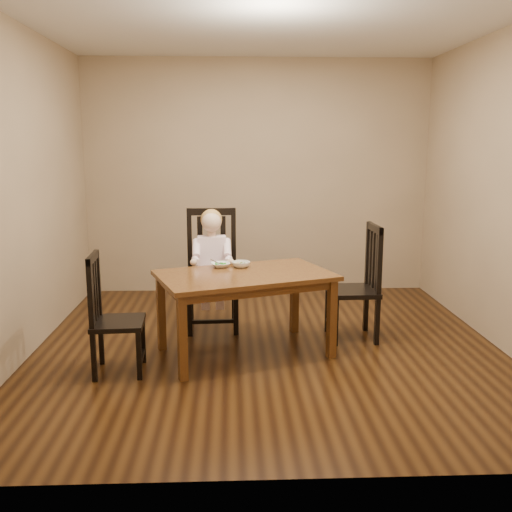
{
  "coord_description": "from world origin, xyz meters",
  "views": [
    {
      "loc": [
        -0.3,
        -4.71,
        1.74
      ],
      "look_at": [
        -0.09,
        0.25,
        0.76
      ],
      "focal_mm": 40.0,
      "sensor_mm": 36.0,
      "label": 1
    }
  ],
  "objects_px": {
    "bowl_peas": "(220,265)",
    "bowl_veg": "(241,264)",
    "dining_table": "(245,283)",
    "chair_left": "(112,316)",
    "toddler": "(212,257)",
    "chair_child": "(212,272)",
    "chair_right": "(358,285)"
  },
  "relations": [
    {
      "from": "bowl_veg",
      "to": "chair_child",
      "type": "bearing_deg",
      "value": 118.32
    },
    {
      "from": "chair_left",
      "to": "toddler",
      "type": "relative_size",
      "value": 1.56
    },
    {
      "from": "chair_left",
      "to": "bowl_peas",
      "type": "bearing_deg",
      "value": 122.19
    },
    {
      "from": "dining_table",
      "to": "bowl_veg",
      "type": "relative_size",
      "value": 9.92
    },
    {
      "from": "dining_table",
      "to": "bowl_veg",
      "type": "bearing_deg",
      "value": 96.74
    },
    {
      "from": "dining_table",
      "to": "chair_child",
      "type": "relative_size",
      "value": 1.4
    },
    {
      "from": "chair_right",
      "to": "bowl_peas",
      "type": "height_order",
      "value": "chair_right"
    },
    {
      "from": "chair_child",
      "to": "bowl_peas",
      "type": "distance_m",
      "value": 0.52
    },
    {
      "from": "chair_child",
      "to": "toddler",
      "type": "relative_size",
      "value": 1.9
    },
    {
      "from": "dining_table",
      "to": "bowl_peas",
      "type": "height_order",
      "value": "bowl_peas"
    },
    {
      "from": "chair_child",
      "to": "toddler",
      "type": "distance_m",
      "value": 0.16
    },
    {
      "from": "dining_table",
      "to": "chair_left",
      "type": "distance_m",
      "value": 1.1
    },
    {
      "from": "bowl_peas",
      "to": "chair_right",
      "type": "bearing_deg",
      "value": 5.38
    },
    {
      "from": "chair_child",
      "to": "chair_left",
      "type": "distance_m",
      "value": 1.31
    },
    {
      "from": "bowl_peas",
      "to": "bowl_veg",
      "type": "height_order",
      "value": "bowl_veg"
    },
    {
      "from": "dining_table",
      "to": "bowl_veg",
      "type": "height_order",
      "value": "bowl_veg"
    },
    {
      "from": "chair_child",
      "to": "chair_right",
      "type": "relative_size",
      "value": 1.09
    },
    {
      "from": "chair_child",
      "to": "chair_right",
      "type": "distance_m",
      "value": 1.37
    },
    {
      "from": "chair_child",
      "to": "bowl_veg",
      "type": "distance_m",
      "value": 0.59
    },
    {
      "from": "chair_left",
      "to": "chair_right",
      "type": "height_order",
      "value": "chair_right"
    },
    {
      "from": "dining_table",
      "to": "chair_right",
      "type": "height_order",
      "value": "chair_right"
    },
    {
      "from": "chair_right",
      "to": "bowl_peas",
      "type": "xyz_separation_m",
      "value": [
        -1.23,
        -0.12,
        0.22
      ]
    },
    {
      "from": "chair_left",
      "to": "bowl_veg",
      "type": "distance_m",
      "value": 1.19
    },
    {
      "from": "chair_child",
      "to": "toddler",
      "type": "height_order",
      "value": "chair_child"
    },
    {
      "from": "chair_left",
      "to": "toddler",
      "type": "bearing_deg",
      "value": 140.72
    },
    {
      "from": "chair_right",
      "to": "toddler",
      "type": "bearing_deg",
      "value": 75.32
    },
    {
      "from": "chair_left",
      "to": "bowl_veg",
      "type": "height_order",
      "value": "chair_left"
    },
    {
      "from": "chair_right",
      "to": "bowl_veg",
      "type": "relative_size",
      "value": 6.51
    },
    {
      "from": "toddler",
      "to": "bowl_peas",
      "type": "distance_m",
      "value": 0.44
    },
    {
      "from": "bowl_peas",
      "to": "bowl_veg",
      "type": "xyz_separation_m",
      "value": [
        0.18,
        -0.01,
        0.0
      ]
    },
    {
      "from": "chair_left",
      "to": "bowl_peas",
      "type": "relative_size",
      "value": 5.7
    },
    {
      "from": "toddler",
      "to": "bowl_veg",
      "type": "distance_m",
      "value": 0.51
    }
  ]
}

